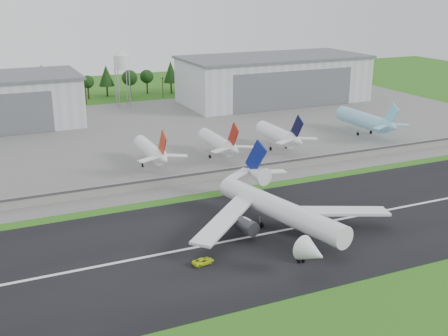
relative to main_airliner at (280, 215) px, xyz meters
name	(u,v)px	position (x,y,z in m)	size (l,w,h in m)	color
ground	(329,241)	(8.83, -9.58, -4.89)	(600.00, 600.00, 0.00)	#276919
runway	(307,226)	(8.83, 0.42, -4.84)	(320.00, 60.00, 0.10)	black
runway_centerline	(307,226)	(8.83, 0.42, -4.78)	(220.00, 1.00, 0.02)	white
apron	(173,133)	(8.83, 110.42, -4.84)	(320.00, 150.00, 0.10)	slate
blast_fence	(236,172)	(8.83, 45.41, -3.09)	(240.00, 0.61, 3.50)	gray
hangar_east	(274,79)	(83.83, 155.34, 7.73)	(102.00, 47.00, 25.20)	silver
water_tower	(121,60)	(3.83, 175.42, 19.66)	(8.40, 8.40, 29.40)	#99999E
utility_poles	(126,101)	(8.83, 190.42, -4.89)	(230.00, 3.00, 12.00)	black
treeline	(119,96)	(8.83, 205.42, -4.89)	(320.00, 16.00, 22.00)	black
main_airliner	(280,215)	(0.00, 0.00, 0.00)	(55.76, 58.72, 18.17)	white
ground_vehicle	(203,261)	(-25.04, -8.39, -4.07)	(2.42, 5.24, 1.46)	#CFE71B
parked_jet_red_a	(153,151)	(-13.58, 66.93, 1.00)	(7.36, 31.29, 16.37)	white
parked_jet_red_b	(220,143)	(12.41, 66.95, 1.07)	(7.36, 31.29, 16.46)	white
parked_jet_navy	(281,135)	(38.27, 66.99, 1.29)	(7.36, 31.29, 16.69)	white
parked_jet_skyblue	(367,121)	(83.78, 72.04, 1.62)	(7.36, 37.29, 17.09)	#86C8E8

